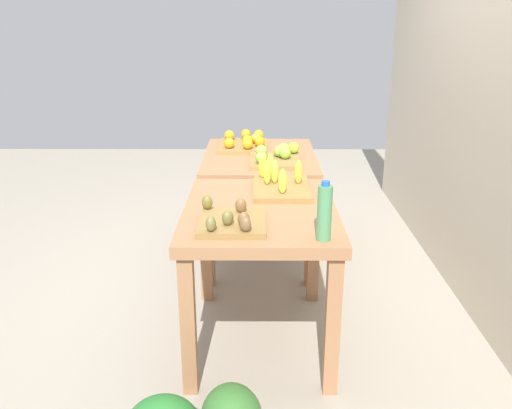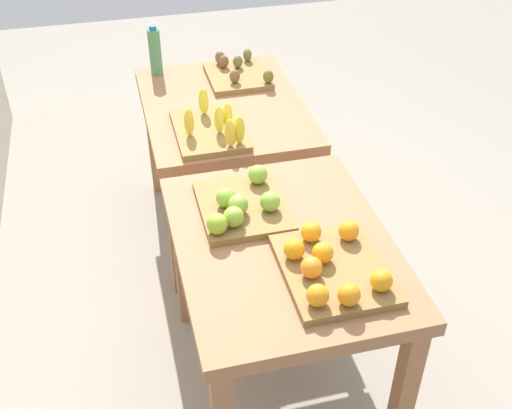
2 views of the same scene
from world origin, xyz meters
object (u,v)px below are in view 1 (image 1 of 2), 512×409
Objects in this scene: display_table_right at (260,229)px; orange_bin at (245,143)px; apple_bin at (276,157)px; wicker_basket at (221,206)px; kiwi_bin at (232,221)px; water_bottle at (324,212)px; display_table_left at (260,171)px; banana_crate at (280,184)px.

orange_bin is (-1.33, -0.11, 0.16)m from display_table_right.
display_table_right is 2.58× the size of apple_bin.
kiwi_bin is at bearing 5.44° from wicker_basket.
orange_bin is 1.59m from kiwi_bin.
water_bottle is at bearing 12.70° from orange_bin.
apple_bin is 1.10× the size of kiwi_bin.
display_table_left is 2.83× the size of kiwi_bin.
kiwi_bin reaches higher than display_table_left.
water_bottle is 0.85× the size of wicker_basket.
water_bottle reaches higher than display_table_right.
apple_bin is 1.35m from water_bottle.
display_table_right is 2.83× the size of kiwi_bin.
orange_bin reaches higher than wicker_basket.
orange_bin reaches higher than display_table_right.
banana_crate is at bearing 0.16° from apple_bin.
display_table_left is at bearing 174.31° from kiwi_bin.
banana_crate is 0.74m from water_bottle.
banana_crate is 0.61m from kiwi_bin.
apple_bin is at bearing -179.84° from banana_crate.
display_table_right is 2.08m from wicker_basket.
apple_bin is (0.42, 0.22, 0.00)m from orange_bin.
banana_crate is (0.62, 0.00, 0.00)m from apple_bin.
orange_bin is at bearing -175.18° from display_table_right.
water_bottle is (1.76, 0.40, 0.09)m from orange_bin.
banana_crate is (1.04, 0.23, 0.00)m from orange_bin.
water_bottle reaches higher than orange_bin.
display_table_right is at bearing -146.22° from water_bottle.
apple_bin is (-0.91, 0.11, 0.16)m from display_table_right.
display_table_left is 1.08m from wicker_basket.
apple_bin reaches higher than kiwi_bin.
wicker_basket is at bearing -165.16° from water_bottle.
water_bottle reaches higher than wicker_basket.
display_table_right is 0.35m from banana_crate.
banana_crate is 1.35× the size of wicker_basket.
wicker_basket is (-1.67, -0.46, -0.73)m from banana_crate.
banana_crate is at bearing -166.69° from water_bottle.
water_bottle reaches higher than kiwi_bin.
apple_bin is 0.62m from banana_crate.
orange_bin is 1.80m from water_bottle.
kiwi_bin is at bearing -24.27° from banana_crate.
apple_bin is 0.92× the size of banana_crate.
display_table_right is at bearing 0.00° from display_table_left.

